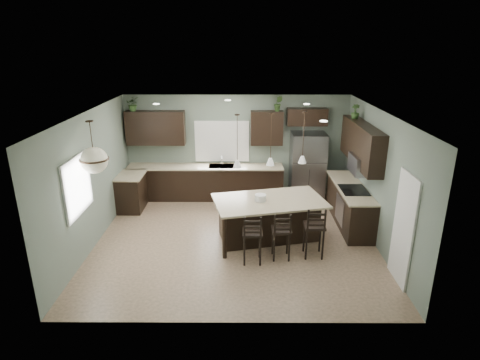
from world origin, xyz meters
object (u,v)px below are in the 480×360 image
bar_stool_right (314,231)px  bar_stool_center (281,235)px  refrigerator (307,167)px  bar_stool_left (252,238)px  plant_back_left (133,104)px  kitchen_island (269,220)px  serving_dish (260,198)px

bar_stool_right → bar_stool_center: bearing=-171.8°
refrigerator → bar_stool_left: refrigerator is taller
bar_stool_left → bar_stool_center: bearing=14.9°
bar_stool_center → bar_stool_right: (0.66, 0.09, 0.04)m
bar_stool_right → plant_back_left: 5.74m
kitchen_island → serving_dish: bearing=180.0°
serving_dish → bar_stool_left: serving_dish is taller
serving_dish → plant_back_left: (-3.23, 2.56, 1.59)m
refrigerator → bar_stool_center: 3.34m
refrigerator → plant_back_left: bearing=178.0°
bar_stool_right → kitchen_island: bearing=140.2°
kitchen_island → bar_stool_left: (-0.38, -0.97, 0.06)m
kitchen_island → bar_stool_left: bearing=-124.6°
bar_stool_center → bar_stool_right: size_ratio=0.93×
bar_stool_center → bar_stool_right: bar_stool_right is taller
bar_stool_right → refrigerator: bearing=84.7°
refrigerator → plant_back_left: size_ratio=4.93×
refrigerator → bar_stool_center: (-0.98, -3.16, -0.41)m
bar_stool_right → plant_back_left: (-4.27, 3.24, 2.04)m
plant_back_left → bar_stool_center: bearing=-42.6°
bar_stool_center → bar_stool_right: 0.67m
kitchen_island → serving_dish: 0.57m
plant_back_left → bar_stool_left: bearing=-48.9°
serving_dish → plant_back_left: plant_back_left is taller
bar_stool_right → plant_back_left: bearing=143.4°
refrigerator → serving_dish: size_ratio=7.71×
refrigerator → serving_dish: 2.76m
kitchen_island → plant_back_left: bearing=130.8°
refrigerator → bar_stool_right: size_ratio=1.69×
bar_stool_center → plant_back_left: plant_back_left is taller
kitchen_island → bar_stool_left: 1.04m
bar_stool_right → serving_dish: bearing=147.6°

